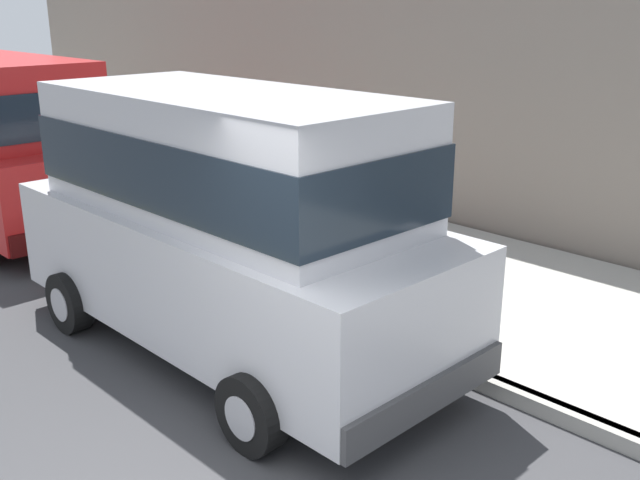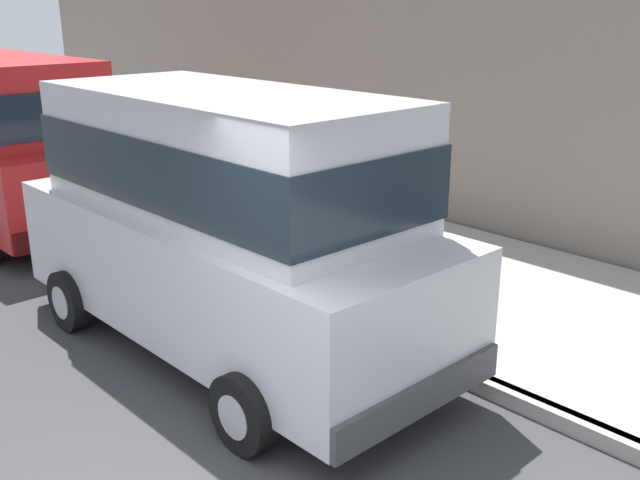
% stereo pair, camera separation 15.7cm
% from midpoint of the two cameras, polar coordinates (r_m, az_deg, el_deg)
% --- Properties ---
extents(curb, '(0.16, 64.00, 0.14)m').
position_cam_midpoint_polar(curb, '(6.64, 14.25, -11.30)').
color(curb, gray).
rests_on(curb, ground).
extents(sidewalk, '(3.60, 64.00, 0.14)m').
position_cam_midpoint_polar(sidewalk, '(8.08, 21.29, -6.52)').
color(sidewalk, '#A8A59E').
rests_on(sidewalk, ground).
extents(car_silver_van, '(2.15, 4.91, 2.52)m').
position_cam_midpoint_polar(car_silver_van, '(6.87, -6.77, 2.17)').
color(car_silver_van, '#BCBCC1').
rests_on(car_silver_van, ground).
extents(car_red_van, '(2.15, 4.91, 2.52)m').
position_cam_midpoint_polar(car_red_van, '(11.85, -23.10, 7.58)').
color(car_red_van, red).
rests_on(car_red_van, ground).
extents(dog_black, '(0.60, 0.54, 0.49)m').
position_cam_midpoint_polar(dog_black, '(9.14, 8.83, -0.22)').
color(dog_black, black).
rests_on(dog_black, sidewalk).
extents(fire_hydrant, '(0.34, 0.24, 0.72)m').
position_cam_midpoint_polar(fire_hydrant, '(10.42, -9.93, 2.29)').
color(fire_hydrant, gold).
rests_on(fire_hydrant, sidewalk).
extents(building_facade, '(0.50, 20.00, 4.16)m').
position_cam_midpoint_polar(building_facade, '(12.67, 1.73, 12.72)').
color(building_facade, slate).
rests_on(building_facade, ground).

